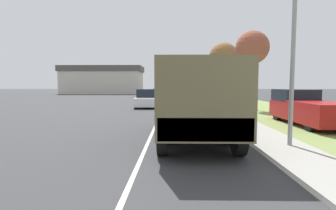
# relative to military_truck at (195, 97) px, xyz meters

# --- Properties ---
(ground_plane) EXTENTS (180.00, 180.00, 0.00)m
(ground_plane) POSITION_rel_military_truck_xyz_m (-1.72, 28.17, -1.63)
(ground_plane) COLOR #38383A
(lane_centre_stripe) EXTENTS (0.12, 120.00, 0.00)m
(lane_centre_stripe) POSITION_rel_military_truck_xyz_m (-1.72, 28.17, -1.63)
(lane_centre_stripe) COLOR silver
(lane_centre_stripe) RESTS_ON ground
(sidewalk_right) EXTENTS (1.80, 120.00, 0.12)m
(sidewalk_right) POSITION_rel_military_truck_xyz_m (2.78, 28.17, -1.57)
(sidewalk_right) COLOR #9E9B93
(sidewalk_right) RESTS_ON ground
(grass_strip_right) EXTENTS (7.00, 120.00, 0.02)m
(grass_strip_right) POSITION_rel_military_truck_xyz_m (7.18, 28.17, -1.62)
(grass_strip_right) COLOR olive
(grass_strip_right) RESTS_ON ground
(military_truck) EXTENTS (2.55, 6.66, 2.83)m
(military_truck) POSITION_rel_military_truck_xyz_m (0.00, 0.00, 0.00)
(military_truck) COLOR #545B3D
(military_truck) RESTS_ON ground
(car_nearest_ahead) EXTENTS (1.82, 4.13, 1.69)m
(car_nearest_ahead) POSITION_rel_military_truck_xyz_m (-3.31, 14.34, -0.88)
(car_nearest_ahead) COLOR silver
(car_nearest_ahead) RESTS_ON ground
(car_second_ahead) EXTENTS (1.82, 4.55, 1.48)m
(car_second_ahead) POSITION_rel_military_truck_xyz_m (-3.38, 23.07, -0.96)
(car_second_ahead) COLOR black
(car_second_ahead) RESTS_ON ground
(car_third_ahead) EXTENTS (1.78, 4.22, 1.44)m
(car_third_ahead) POSITION_rel_military_truck_xyz_m (-3.53, 37.08, -0.98)
(car_third_ahead) COLOR silver
(car_third_ahead) RESTS_ON ground
(car_fourth_ahead) EXTENTS (1.77, 4.32, 1.57)m
(car_fourth_ahead) POSITION_rel_military_truck_xyz_m (-0.12, 46.59, -0.93)
(car_fourth_ahead) COLOR navy
(car_fourth_ahead) RESTS_ON ground
(car_farthest_ahead) EXTENTS (1.87, 4.34, 1.42)m
(car_farthest_ahead) POSITION_rel_military_truck_xyz_m (-3.35, 55.82, -0.98)
(car_farthest_ahead) COLOR tan
(car_farthest_ahead) RESTS_ON ground
(pickup_truck) EXTENTS (1.97, 5.61, 1.82)m
(pickup_truck) POSITION_rel_military_truck_xyz_m (6.15, 4.07, -0.75)
(pickup_truck) COLOR maroon
(pickup_truck) RESTS_ON grass_strip_right
(lamp_post) EXTENTS (1.69, 0.24, 6.77)m
(lamp_post) POSITION_rel_military_truck_xyz_m (2.81, -1.17, 2.54)
(lamp_post) COLOR gray
(lamp_post) RESTS_ON sidewalk_right
(tree_mid_right) EXTENTS (2.72, 2.72, 6.49)m
(tree_mid_right) POSITION_rel_military_truck_xyz_m (5.67, 12.18, 3.47)
(tree_mid_right) COLOR brown
(tree_mid_right) RESTS_ON grass_strip_right
(tree_far_right) EXTENTS (3.63, 3.63, 7.28)m
(tree_far_right) POSITION_rel_military_truck_xyz_m (5.43, 23.24, 3.83)
(tree_far_right) COLOR #4C3D2D
(tree_far_right) RESTS_ON grass_strip_right
(building_distant) EXTENTS (18.34, 8.50, 6.32)m
(building_distant) POSITION_rel_military_truck_xyz_m (-17.16, 50.85, 1.57)
(building_distant) COLOR beige
(building_distant) RESTS_ON ground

